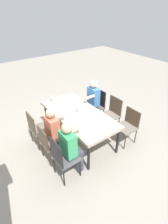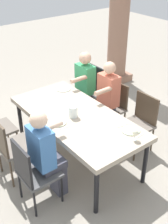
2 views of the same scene
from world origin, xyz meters
name	(u,v)px [view 1 (image 1 of 2)]	position (x,y,z in m)	size (l,w,h in m)	color
ground_plane	(79,138)	(0.00, 0.00, 0.00)	(16.00, 16.00, 0.00)	gray
dining_table	(78,115)	(0.00, 0.00, 0.71)	(2.08, 0.99, 0.77)	tan
chair_west_north	(62,157)	(-0.80, 0.92, 0.56)	(0.44, 0.44, 0.97)	#4F4F50
chair_west_south	(128,124)	(-0.80, -0.92, 0.51)	(0.44, 0.44, 0.88)	#6A6158
chair_mid_north	(49,142)	(-0.23, 0.91, 0.51)	(0.44, 0.44, 0.88)	#6A6158
chair_mid_south	(112,112)	(-0.23, -0.92, 0.55)	(0.44, 0.44, 0.95)	#6A6158
chair_east_north	(37,127)	(0.38, 0.92, 0.52)	(0.44, 0.44, 0.91)	#6A6158
chair_east_south	(97,104)	(0.38, -0.92, 0.53)	(0.44, 0.44, 0.93)	#4F4F50
diner_woman_green	(71,147)	(-0.80, 0.72, 0.69)	(0.35, 0.49, 1.28)	#3F3F4C
diner_man_white	(92,101)	(0.38, -0.71, 0.69)	(0.35, 0.49, 1.29)	#3F3F4C
diner_guest_third	(56,132)	(-0.22, 0.74, 0.69)	(0.34, 0.49, 1.29)	#3F3F4C
plate_0	(87,134)	(-0.77, 0.31, 0.78)	(0.24, 0.24, 0.02)	white
fork_0	(92,138)	(-0.92, 0.31, 0.77)	(0.02, 0.17, 0.01)	silver
spoon_0	(83,131)	(-0.62, 0.31, 0.77)	(0.02, 0.17, 0.01)	silver
plate_1	(88,109)	(0.01, -0.31, 0.78)	(0.24, 0.24, 0.02)	white
fork_1	(92,111)	(-0.14, -0.31, 0.77)	(0.02, 0.17, 0.01)	silver
spoon_1	(85,106)	(0.16, -0.31, 0.77)	(0.02, 0.17, 0.01)	silver
plate_2	(52,104)	(0.73, 0.33, 0.78)	(0.24, 0.24, 0.02)	white
wine_glass_2	(52,98)	(0.90, 0.23, 0.88)	(0.08, 0.08, 0.15)	white
fork_2	(54,107)	(0.58, 0.33, 0.77)	(0.02, 0.17, 0.01)	silver
spoon_2	(49,102)	(0.88, 0.33, 0.77)	(0.02, 0.17, 0.01)	silver
water_pitcher	(80,110)	(0.01, -0.05, 0.84)	(0.12, 0.12, 0.16)	white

